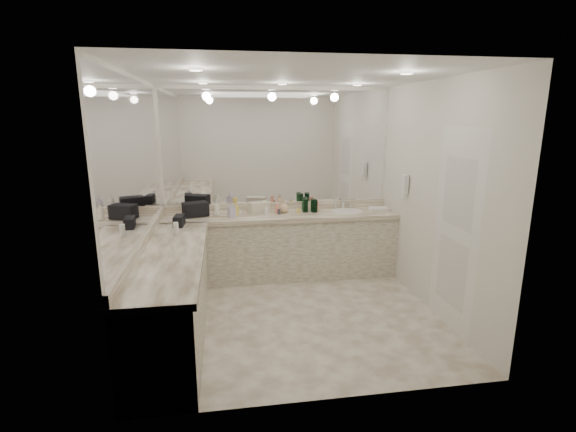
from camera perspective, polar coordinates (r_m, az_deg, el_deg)
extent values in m
plane|color=beige|center=(4.89, 0.91, -13.22)|extent=(3.20, 3.20, 0.00)
plane|color=white|center=(4.39, 1.04, 18.72)|extent=(3.20, 3.20, 0.00)
cube|color=silver|center=(5.93, -1.51, 4.74)|extent=(3.20, 0.02, 2.60)
cube|color=silver|center=(4.48, -19.62, 1.12)|extent=(0.02, 3.00, 2.60)
cube|color=silver|center=(4.99, 19.41, 2.33)|extent=(0.02, 3.00, 2.60)
cube|color=beige|center=(5.84, -1.08, -4.28)|extent=(3.20, 0.60, 0.84)
cube|color=beige|center=(5.71, -1.08, 0.00)|extent=(3.20, 0.64, 0.06)
cube|color=beige|center=(4.42, -15.53, -10.77)|extent=(0.60, 2.40, 0.84)
cube|color=beige|center=(4.26, -15.78, -5.23)|extent=(0.64, 2.42, 0.06)
cube|color=beige|center=(5.97, -1.46, 1.39)|extent=(3.20, 0.04, 0.10)
cube|color=beige|center=(4.56, -19.03, -3.16)|extent=(0.04, 3.00, 0.10)
cube|color=white|center=(5.86, -1.52, 9.32)|extent=(3.12, 0.01, 1.55)
cube|color=white|center=(4.41, -19.95, 7.17)|extent=(0.01, 2.92, 1.55)
cylinder|color=white|center=(5.91, 8.07, 0.59)|extent=(0.44, 0.44, 0.03)
cube|color=silver|center=(6.09, 7.52, 1.71)|extent=(0.24, 0.16, 0.14)
cube|color=white|center=(5.58, 15.69, 4.22)|extent=(0.06, 0.10, 0.24)
cube|color=white|center=(4.61, 21.91, -1.94)|extent=(0.02, 0.82, 2.10)
cube|color=black|center=(5.67, -12.53, 0.83)|extent=(0.37, 0.30, 0.18)
cube|color=black|center=(5.23, -14.66, -0.60)|extent=(0.13, 0.25, 0.13)
cube|color=beige|center=(5.75, -4.03, 1.16)|extent=(0.31, 0.24, 0.15)
cube|color=white|center=(6.06, 12.31, 0.98)|extent=(0.27, 0.19, 0.04)
cylinder|color=white|center=(4.87, -15.08, -1.65)|extent=(0.06, 0.06, 0.14)
imported|color=white|center=(5.64, -9.73, 1.14)|extent=(0.09, 0.09, 0.23)
imported|color=#BCB3D0|center=(5.56, -7.74, 0.89)|extent=(0.12, 0.12, 0.20)
imported|color=#DBB687|center=(5.76, -0.55, 1.33)|extent=(0.17, 0.17, 0.17)
cylinder|color=#114E28|center=(5.89, 2.26, 1.67)|extent=(0.07, 0.07, 0.19)
cylinder|color=#114E28|center=(5.83, 3.43, 1.49)|extent=(0.06, 0.06, 0.18)
cylinder|color=#114E28|center=(5.78, 2.39, 1.43)|extent=(0.07, 0.07, 0.19)
cylinder|color=#114E28|center=(5.79, 3.70, 1.39)|extent=(0.07, 0.07, 0.18)
cylinder|color=#E57F66|center=(5.70, -1.52, 0.99)|extent=(0.05, 0.05, 0.14)
cylinder|color=#F2D84C|center=(5.67, -7.07, 0.81)|extent=(0.07, 0.07, 0.13)
cylinder|color=white|center=(5.62, -2.98, 0.66)|extent=(0.05, 0.05, 0.11)
cylinder|color=#F2D84C|center=(5.72, 1.44, 0.71)|extent=(0.04, 0.04, 0.07)
cylinder|color=#3F3F4C|center=(5.67, -1.22, 0.58)|extent=(0.04, 0.04, 0.07)
cylinder|color=white|center=(5.69, -6.62, 0.50)|extent=(0.04, 0.04, 0.06)
cylinder|color=#E57F66|center=(5.91, 3.89, 1.38)|extent=(0.06, 0.06, 0.13)
cylinder|color=#9966B2|center=(5.79, -13.37, 0.50)|extent=(0.06, 0.06, 0.07)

